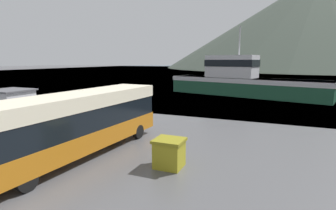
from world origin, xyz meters
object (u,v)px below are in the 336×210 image
at_px(tour_bus, 79,121).
at_px(delivery_van, 26,120).
at_px(dock_kiosk, 11,105).
at_px(storage_bin, 169,153).
at_px(fishing_boat, 242,81).

xyz_separation_m(tour_bus, delivery_van, (-5.01, 0.81, -0.59)).
bearing_deg(dock_kiosk, storage_bin, -14.01).
bearing_deg(dock_kiosk, fishing_boat, 56.37).
relative_size(tour_bus, delivery_van, 1.86).
bearing_deg(storage_bin, delivery_van, 176.99).
bearing_deg(fishing_boat, tour_bus, 4.78).
xyz_separation_m(delivery_van, dock_kiosk, (-6.02, 3.48, 0.04)).
height_order(tour_bus, storage_bin, tour_bus).
relative_size(fishing_boat, dock_kiosk, 7.12).
bearing_deg(delivery_van, dock_kiosk, 160.85).
xyz_separation_m(tour_bus, storage_bin, (5.04, 0.28, -1.17)).
relative_size(tour_bus, dock_kiosk, 3.58).
bearing_deg(tour_bus, storage_bin, 7.34).
bearing_deg(delivery_van, fishing_boat, 80.98).
xyz_separation_m(fishing_boat, storage_bin, (0.10, -28.04, -1.40)).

